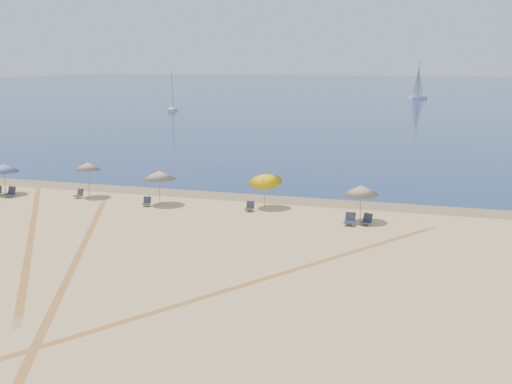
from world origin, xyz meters
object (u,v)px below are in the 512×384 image
Objects in this scene: umbrella_0 at (3,168)px; chair_1 at (10,193)px; chair_2 at (79,194)px; umbrella_3 at (265,178)px; umbrella_1 at (88,166)px; umbrella_2 at (159,175)px; chair_4 at (250,207)px; chair_5 at (350,220)px; umbrella_4 at (361,190)px; chair_3 at (147,202)px; sailboat_0 at (418,88)px; sailboat_1 at (173,99)px; chair_6 at (367,220)px.

umbrella_0 is 2.00m from chair_1.
chair_2 is (4.83, 1.18, -0.05)m from chair_1.
chair_1 is (-18.28, -2.03, -1.69)m from umbrella_3.
umbrella_1 is 5.88m from umbrella_2.
umbrella_3 is 18.47m from chair_1.
chair_4 is (17.58, 0.91, -0.05)m from chair_1.
chair_5 is (24.25, -0.67, -0.00)m from chair_1.
umbrella_4 is at bearing 64.25° from chair_5.
chair_3 is (-7.71, -1.74, -1.74)m from umbrella_3.
umbrella_3 is at bearing 10.01° from chair_1.
chair_2 is (-13.45, -0.85, -1.73)m from umbrella_3.
umbrella_4 is at bearing -6.15° from chair_4.
chair_3 is at bearing -63.02° from sailboat_0.
umbrella_1 is at bearing -178.08° from umbrella_3.
umbrella_1 is at bearing 176.11° from umbrella_4.
chair_2 is 1.14× the size of chair_4.
chair_1 is at bearing -34.27° from umbrella_0.
umbrella_0 is 76.76m from sailboat_1.
chair_3 is 14.65m from chair_6.
chair_1 is 0.91× the size of chair_6.
umbrella_4 is 7.38m from chair_4.
chair_1 is at bearing -67.61° from sailboat_0.
umbrella_2 reaches higher than chair_4.
umbrella_4 is 0.24× the size of sailboat_0.
chair_2 is 0.98× the size of chair_5.
umbrella_0 is at bearing -175.92° from umbrella_3.
umbrella_1 reaches higher than chair_6.
sailboat_0 is at bearing 83.24° from chair_1.
umbrella_0 reaches higher than chair_3.
chair_3 is (11.53, -0.37, -1.69)m from umbrella_0.
umbrella_4 reaches higher than umbrella_0.
umbrella_0 is at bearing 165.21° from chair_3.
sailboat_0 is at bearing 86.16° from chair_4.
umbrella_2 reaches higher than chair_1.
chair_3 is 13.72m from chair_5.
umbrella_4 is 2.77× the size of chair_6.
sailboat_1 is at bearing 116.57° from chair_4.
chair_2 is 0.86× the size of chair_6.
umbrella_3 is 3.52× the size of chair_5.
chair_2 is at bearing -89.35° from sailboat_1.
chair_4 is 128.22m from sailboat_0.
umbrella_1 reaches higher than umbrella_0.
chair_5 is 0.10× the size of sailboat_1.
chair_5 is (18.87, -2.26, -1.91)m from umbrella_1.
sailboat_0 reaches higher than chair_1.
umbrella_0 is at bearing -159.60° from chair_6.
sailboat_1 is at bearing 118.44° from umbrella_3.
chair_2 is 0.09× the size of sailboat_1.
umbrella_3 is at bearing 157.09° from chair_5.
sailboat_0 reaches higher than chair_4.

